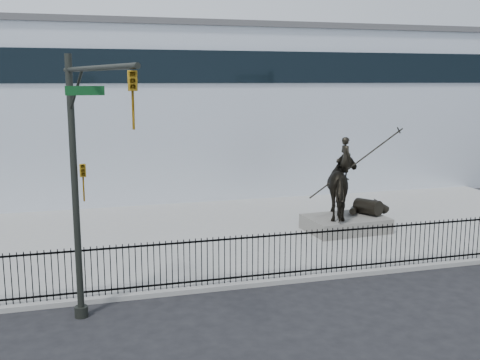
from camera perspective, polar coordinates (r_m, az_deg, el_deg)
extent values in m
plane|color=black|center=(17.45, 8.34, -11.32)|extent=(120.00, 120.00, 0.00)
cube|color=gray|center=(23.65, 1.43, -5.26)|extent=(30.00, 12.00, 0.15)
cube|color=silver|center=(35.48, -4.78, 7.09)|extent=(44.00, 14.00, 9.00)
cube|color=black|center=(18.42, 6.77, -9.12)|extent=(22.00, 0.05, 0.05)
cube|color=black|center=(18.05, 6.85, -5.37)|extent=(22.00, 0.05, 0.05)
cube|color=black|center=(18.23, 6.81, -7.34)|extent=(22.00, 0.03, 1.50)
cube|color=#5E5C56|center=(23.82, 10.67, -4.39)|extent=(3.38, 2.45, 0.60)
imported|color=black|center=(23.48, 10.80, -0.64)|extent=(2.36, 2.70, 2.57)
imported|color=black|center=(23.24, 10.68, 2.19)|extent=(0.46, 0.66, 1.74)
cylinder|color=black|center=(23.51, 11.61, 1.59)|extent=(4.12, 0.36, 2.61)
cylinder|color=black|center=(16.22, -15.81, -12.74)|extent=(0.36, 0.36, 0.30)
cylinder|color=black|center=(15.26, -16.41, -1.04)|extent=(0.18, 0.18, 7.00)
cylinder|color=black|center=(12.87, -14.47, 10.94)|extent=(1.47, 4.84, 0.12)
imported|color=#A77912|center=(10.79, -10.82, 7.96)|extent=(0.18, 0.22, 1.10)
imported|color=#A77912|center=(15.22, -15.62, -0.27)|extent=(0.16, 0.20, 1.00)
cube|color=#0C3F19|center=(13.79, -15.48, 8.74)|extent=(0.90, 0.03, 0.22)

